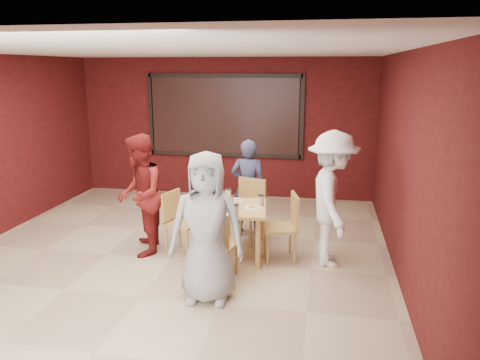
% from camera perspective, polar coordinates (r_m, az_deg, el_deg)
% --- Properties ---
extents(floor, '(7.00, 7.00, 0.00)m').
position_cam_1_polar(floor, '(6.65, -8.36, -9.53)').
color(floor, tan).
rests_on(floor, ground).
extents(window_blinds, '(3.00, 0.02, 1.50)m').
position_cam_1_polar(window_blinds, '(9.50, -1.96, 7.83)').
color(window_blinds, black).
extents(dining_table, '(1.04, 1.04, 0.89)m').
position_cam_1_polar(dining_table, '(6.43, -1.04, -4.03)').
color(dining_table, '#D8AE58').
rests_on(dining_table, floor).
extents(chair_front, '(0.50, 0.50, 0.91)m').
position_cam_1_polar(chair_front, '(5.78, -2.97, -7.53)').
color(chair_front, '#AD8543').
rests_on(chair_front, floor).
extents(chair_back, '(0.59, 0.59, 0.95)m').
position_cam_1_polar(chair_back, '(7.11, 1.00, -3.24)').
color(chair_back, '#AD8543').
rests_on(chair_back, floor).
extents(chair_left, '(0.53, 0.53, 0.88)m').
position_cam_1_polar(chair_left, '(6.74, -7.51, -4.66)').
color(chair_left, '#AD8543').
rests_on(chair_left, floor).
extents(chair_right, '(0.55, 0.55, 0.93)m').
position_cam_1_polar(chair_right, '(6.43, 5.57, -5.27)').
color(chair_right, '#AD8543').
rests_on(chair_right, floor).
extents(diner_front, '(0.88, 0.60, 1.72)m').
position_cam_1_polar(diner_front, '(5.22, -4.07, -5.84)').
color(diner_front, '#969696').
rests_on(diner_front, floor).
extents(diner_back, '(0.56, 0.37, 1.51)m').
position_cam_1_polar(diner_back, '(7.39, 1.00, -0.84)').
color(diner_back, '#33385B').
rests_on(diner_back, floor).
extents(diner_left, '(0.86, 0.98, 1.71)m').
position_cam_1_polar(diner_left, '(6.69, -12.10, -1.80)').
color(diner_left, maroon).
rests_on(diner_left, floor).
extents(diner_right, '(0.82, 1.25, 1.81)m').
position_cam_1_polar(diner_right, '(6.28, 11.18, -2.30)').
color(diner_right, white).
rests_on(diner_right, floor).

